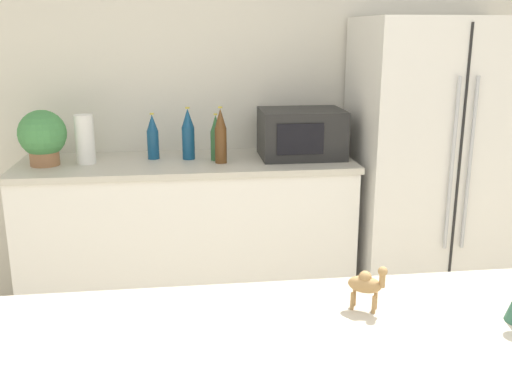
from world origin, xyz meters
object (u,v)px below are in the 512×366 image
back_bottle_1 (188,134)px  back_bottle_0 (216,138)px  refrigerator (432,166)px  microwave (301,133)px  paper_towel_roll (85,139)px  camel_figurine (366,284)px  back_bottle_3 (153,137)px  back_bottle_2 (221,136)px  potted_plant (43,136)px

back_bottle_1 → back_bottle_0: bearing=-18.0°
refrigerator → microwave: bearing=174.8°
paper_towel_roll → camel_figurine: size_ratio=2.34×
back_bottle_1 → back_bottle_3: size_ratio=1.13×
back_bottle_1 → camel_figurine: 2.08m
refrigerator → back_bottle_2: bearing=-178.7°
microwave → refrigerator: bearing=-5.2°
microwave → back_bottle_3: microwave is taller
microwave → back_bottle_1: (-0.66, 0.03, 0.00)m
refrigerator → potted_plant: (-2.24, 0.04, 0.22)m
microwave → back_bottle_2: bearing=-168.3°
back_bottle_0 → back_bottle_2: (0.02, -0.07, 0.02)m
back_bottle_2 → back_bottle_3: back_bottle_2 is taller
potted_plant → back_bottle_0: potted_plant is taller
refrigerator → paper_towel_roll: refrigerator is taller
back_bottle_0 → back_bottle_2: bearing=-72.7°
potted_plant → camel_figurine: 2.32m
back_bottle_2 → back_bottle_3: bearing=157.9°
back_bottle_1 → back_bottle_3: back_bottle_1 is taller
potted_plant → back_bottle_2: bearing=-3.8°
back_bottle_0 → back_bottle_1: size_ratio=0.89×
potted_plant → back_bottle_3: 0.60m
camel_figurine → paper_towel_roll: bearing=116.0°
paper_towel_roll → camel_figurine: paper_towel_roll is taller
microwave → potted_plant: bearing=-178.7°
back_bottle_0 → back_bottle_1: bearing=162.0°
back_bottle_1 → back_bottle_2: bearing=-34.9°
paper_towel_roll → camel_figurine: bearing=-64.0°
refrigerator → back_bottle_3: 1.66m
camel_figurine → back_bottle_1: bearing=101.1°
paper_towel_roll → microwave: size_ratio=0.57×
refrigerator → back_bottle_3: size_ratio=6.44×
camel_figurine → refrigerator: bearing=61.9°
potted_plant → back_bottle_0: size_ratio=1.14×
back_bottle_0 → back_bottle_1: back_bottle_1 is taller
microwave → back_bottle_0: bearing=-177.1°
refrigerator → back_bottle_1: bearing=176.2°
back_bottle_3 → microwave: bearing=-3.7°
back_bottle_2 → potted_plant: bearing=176.2°
back_bottle_0 → back_bottle_3: bearing=167.2°
refrigerator → back_bottle_0: (-1.29, 0.05, 0.19)m
potted_plant → paper_towel_roll: potted_plant is taller
potted_plant → paper_towel_roll: bearing=3.9°
back_bottle_0 → camel_figurine: size_ratio=2.29×
microwave → back_bottle_3: 0.86m
microwave → back_bottle_1: bearing=177.8°
paper_towel_roll → microwave: (1.23, 0.02, 0.00)m
potted_plant → back_bottle_3: potted_plant is taller
potted_plant → refrigerator: bearing=-0.9°
potted_plant → camel_figurine: (1.20, -1.98, -0.03)m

